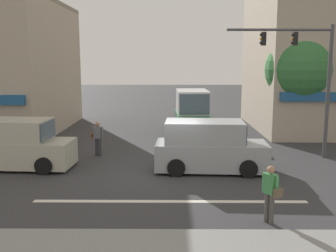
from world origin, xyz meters
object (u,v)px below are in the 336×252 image
street_tree (298,70)px  box_truck_waiting_far (193,115)px  van_parked_curbside (209,147)px  pedestrian_foreground_with_bag (271,191)px  pedestrian_mid_crossing (97,136)px  utility_pole_near_left (24,74)px  traffic_light_mast (309,69)px  van_crossing_leftbound (16,145)px

street_tree → box_truck_waiting_far: size_ratio=1.06×
van_parked_curbside → pedestrian_foreground_with_bag: bearing=-77.2°
box_truck_waiting_far → pedestrian_mid_crossing: 7.43m
utility_pole_near_left → van_parked_curbside: (9.47, -5.10, -2.88)m
utility_pole_near_left → van_parked_curbside: utility_pole_near_left is taller
traffic_light_mast → utility_pole_near_left: bearing=169.0°
street_tree → pedestrian_mid_crossing: bearing=-158.5°
pedestrian_mid_crossing → van_parked_curbside: bearing=-26.9°
traffic_light_mast → pedestrian_mid_crossing: 10.41m
van_parked_curbside → pedestrian_foreground_with_bag: van_parked_curbside is taller
pedestrian_foreground_with_bag → pedestrian_mid_crossing: (-6.36, 7.98, 0.00)m
street_tree → van_parked_curbside: street_tree is taller
street_tree → traffic_light_mast: bearing=-102.3°
van_parked_curbside → pedestrian_mid_crossing: size_ratio=2.81×
utility_pole_near_left → pedestrian_mid_crossing: bearing=-29.9°
box_truck_waiting_far → van_crossing_leftbound: bearing=-135.5°
street_tree → utility_pole_near_left: (-15.22, -1.79, -0.17)m
street_tree → pedestrian_mid_crossing: (-10.89, -4.28, -3.10)m
utility_pole_near_left → pedestrian_mid_crossing: 5.79m
van_parked_curbside → van_crossing_leftbound: same height
street_tree → van_crossing_leftbound: bearing=-155.0°
utility_pole_near_left → box_truck_waiting_far: 10.08m
box_truck_waiting_far → pedestrian_foreground_with_bag: 13.65m
van_crossing_leftbound → pedestrian_foreground_with_bag: (9.43, -5.75, -0.05)m
van_crossing_leftbound → box_truck_waiting_far: (7.96, 7.81, 0.25)m
box_truck_waiting_far → pedestrian_foreground_with_bag: (1.47, -13.57, -0.30)m
box_truck_waiting_far → pedestrian_mid_crossing: size_ratio=3.39×
street_tree → traffic_light_mast: 4.67m
street_tree → van_crossing_leftbound: (-13.96, -6.51, -3.05)m
traffic_light_mast → pedestrian_mid_crossing: traffic_light_mast is taller
utility_pole_near_left → traffic_light_mast: bearing=-11.0°
utility_pole_near_left → van_crossing_leftbound: 5.67m
van_crossing_leftbound → pedestrian_mid_crossing: van_crossing_leftbound is taller
van_parked_curbside → pedestrian_mid_crossing: van_parked_curbside is taller
street_tree → pedestrian_mid_crossing: 12.10m
box_truck_waiting_far → pedestrian_mid_crossing: bearing=-131.2°
pedestrian_foreground_with_bag → pedestrian_mid_crossing: 10.21m
van_parked_curbside → van_crossing_leftbound: (-8.21, 0.37, 0.00)m
street_tree → pedestrian_foreground_with_bag: 13.44m
utility_pole_near_left → traffic_light_mast: utility_pole_near_left is taller
street_tree → utility_pole_near_left: 15.32m
box_truck_waiting_far → pedestrian_foreground_with_bag: size_ratio=3.39×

